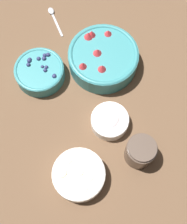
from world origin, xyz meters
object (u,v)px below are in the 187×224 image
Objects in this scene: bowl_cream at (110,121)px; jar_chocolate at (140,152)px; bowl_strawberries at (103,57)px; bowl_bananas at (79,175)px; bowl_blueberries at (40,72)px.

jar_chocolate reaches higher than bowl_cream.
bowl_strawberries is 2.49× the size of jar_chocolate.
bowl_bananas is at bearing -15.51° from bowl_cream.
jar_chocolate is (-0.11, 0.17, 0.01)m from bowl_bananas.
bowl_strawberries is 0.23m from bowl_cream.
bowl_cream is 0.14m from jar_chocolate.
bowl_blueberries is 1.38× the size of bowl_cream.
bowl_bananas reaches higher than bowl_cream.
bowl_bananas is at bearing 2.56° from bowl_strawberries.
bowl_strawberries reaches higher than bowl_cream.
bowl_blueberries is at bearing -117.53° from jar_chocolate.
bowl_blueberries is at bearing -144.88° from bowl_bananas.
bowl_strawberries reaches higher than bowl_bananas.
bowl_strawberries is at bearing 116.02° from bowl_blueberries.
bowl_blueberries is at bearing -113.33° from bowl_cream.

